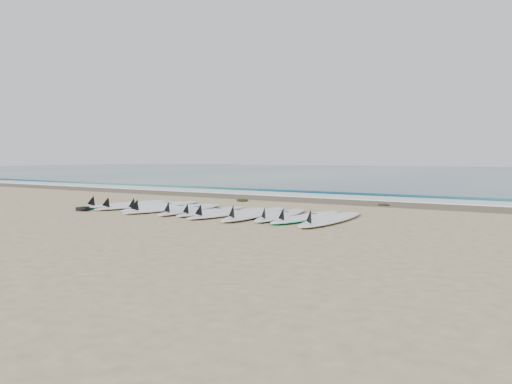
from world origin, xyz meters
The scene contains 19 objects.
ground centered at (0.00, 0.00, 0.00)m, with size 120.00×120.00×0.00m, color tan.
ocean centered at (0.00, 32.50, 0.01)m, with size 120.00×55.00×0.03m, color #20545C.
wet_sand_band centered at (0.00, 4.10, 0.01)m, with size 120.00×1.80×0.01m, color brown.
foam_band centered at (0.00, 5.50, 0.02)m, with size 120.00×1.40×0.04m, color silver.
wave_crest centered at (0.00, 7.00, 0.05)m, with size 120.00×1.00×0.10m, color #20545C.
surfboard_0 centered at (-2.86, 0.08, 0.05)m, with size 0.99×2.85×0.35m.
surfboard_1 centered at (-2.28, -0.03, 0.06)m, with size 0.90×2.75×0.35m.
surfboard_2 centered at (-1.70, 0.14, 0.05)m, with size 0.84×2.86×0.36m.
surfboard_3 centered at (-1.14, -0.18, 0.06)m, with size 0.95×2.84×0.36m.
surfboard_4 centered at (-0.57, -0.12, 0.06)m, with size 0.95×2.70×0.34m.
surfboard_5 centered at (0.02, -0.11, 0.05)m, with size 0.51×2.44×0.31m.
surfboard_6 centered at (0.58, -0.22, 0.06)m, with size 0.73×2.71×0.34m.
surfboard_7 centered at (1.19, -0.12, 0.06)m, with size 0.94×2.94×0.37m.
surfboard_8 centered at (1.72, 0.05, 0.06)m, with size 0.91×2.64×0.33m.
surfboard_9 centered at (2.32, 0.06, 0.05)m, with size 0.80×2.61×0.33m.
surfboard_10 centered at (2.90, -0.06, 0.06)m, with size 0.65×2.82×0.36m.
seaweed_near centered at (-1.03, 2.76, 0.04)m, with size 0.38×0.30×0.07m, color black.
seaweed_far centered at (2.78, 3.59, 0.03)m, with size 0.31×0.24×0.06m, color black.
leash_coil centered at (-2.82, -1.27, 0.05)m, with size 0.46×0.36×0.11m.
Camera 1 is at (6.77, -8.95, 1.25)m, focal length 35.00 mm.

